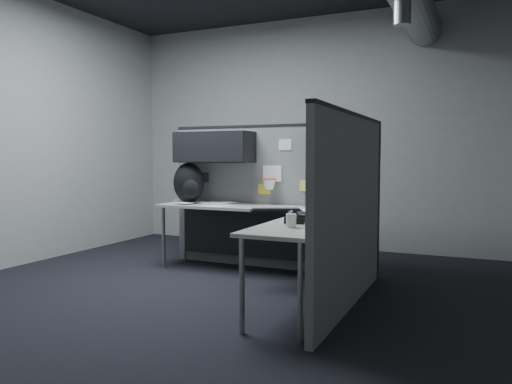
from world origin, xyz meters
The scene contains 12 objects.
room centered at (0.56, 0.00, 2.10)m, with size 5.62×5.62×3.22m.
partition_back centered at (-0.25, 1.23, 1.00)m, with size 2.44×0.42×1.63m.
partition_right centered at (1.10, 0.22, 0.82)m, with size 0.07×2.23×1.63m.
desk centered at (0.15, 0.70, 0.61)m, with size 2.31×2.11×0.73m.
monitor centered at (0.75, 1.00, 1.00)m, with size 0.63×0.63×0.52m.
keyboard centered at (0.31, 0.49, 0.75)m, with size 0.51×0.39×0.04m.
mouse centered at (0.64, 0.28, 0.75)m, with size 0.30×0.30×0.05m.
phone centered at (0.73, -0.12, 0.76)m, with size 0.21×0.23×0.09m.
bottles centered at (1.01, -0.50, 0.76)m, with size 0.13×0.17×0.08m.
cup centered at (0.79, -0.40, 0.78)m, with size 0.08×0.08×0.11m, color beige.
papers centered at (-0.84, 1.05, 0.74)m, with size 0.87×0.68×0.02m.
backpack centered at (-1.00, 1.02, 0.96)m, with size 0.46×0.41×0.47m.
Camera 1 is at (2.09, -3.92, 1.26)m, focal length 35.00 mm.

